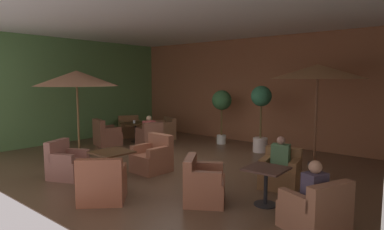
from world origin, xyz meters
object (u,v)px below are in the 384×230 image
(armchair_mid_center_east, at_px, (67,164))
(armchair_front_right_south, at_px, (280,173))
(armchair_front_left_east, at_px, (130,129))
(armchair_mid_center_south, at_px, (102,185))
(patron_blue_shirt, at_px, (149,126))
(patron_by_window, at_px, (281,154))
(armchair_front_left_north, at_px, (164,131))
(iced_drink_cup, at_px, (134,122))
(cafe_table_front_left, at_px, (136,126))
(armchair_mid_center_north, at_px, (153,158))
(armchair_front_left_west, at_px, (150,137))
(potted_tree_mid_left, at_px, (261,109))
(cafe_table_mid_center, at_px, (112,157))
(armchair_front_right_north, at_px, (203,185))
(armchair_front_right_east, at_px, (316,212))
(armchair_front_left_south, at_px, (106,136))
(patio_umbrella_center_beige, at_px, (318,72))
(patio_umbrella_tall_red, at_px, (77,79))
(potted_tree_left_corner, at_px, (222,104))
(cafe_table_front_right, at_px, (266,177))
(patron_with_friend, at_px, (315,185))

(armchair_mid_center_east, bearing_deg, armchair_front_right_south, 32.07)
(armchair_front_left_east, bearing_deg, armchair_mid_center_south, -43.63)
(patron_blue_shirt, distance_m, patron_by_window, 5.39)
(armchair_front_left_north, relative_size, iced_drink_cup, 9.43)
(armchair_front_left_east, bearing_deg, cafe_table_front_left, -28.20)
(cafe_table_front_left, distance_m, armchair_mid_center_north, 4.06)
(armchair_front_left_west, bearing_deg, cafe_table_front_left, 164.29)
(potted_tree_mid_left, xyz_separation_m, patron_by_window, (1.96, -2.81, -0.64))
(cafe_table_front_left, distance_m, armchair_front_left_east, 1.13)
(cafe_table_mid_center, xyz_separation_m, iced_drink_cup, (-3.25, 3.39, 0.18))
(armchair_front_right_north, distance_m, iced_drink_cup, 6.32)
(armchair_front_left_north, xyz_separation_m, armchair_front_right_east, (7.13, -3.98, -0.02))
(armchair_mid_center_south, bearing_deg, cafe_table_front_left, 133.54)
(armchair_front_right_north, bearing_deg, armchair_mid_center_north, 159.65)
(iced_drink_cup, bearing_deg, armchair_mid_center_east, -60.48)
(armchair_front_left_east, height_order, armchair_front_left_south, armchair_front_left_south)
(armchair_front_right_north, distance_m, potted_tree_mid_left, 4.77)
(potted_tree_mid_left, bearing_deg, armchair_front_right_north, -74.88)
(armchair_front_left_south, distance_m, patio_umbrella_center_beige, 7.09)
(armchair_front_left_north, relative_size, patio_umbrella_tall_red, 0.41)
(armchair_front_right_north, xyz_separation_m, armchair_front_right_east, (2.01, 0.16, -0.02))
(armchair_front_left_east, xyz_separation_m, armchair_front_left_south, (0.70, -1.60, 0.02))
(armchair_mid_center_south, xyz_separation_m, iced_drink_cup, (-4.07, 4.22, 0.43))
(armchair_front_right_north, height_order, armchair_mid_center_east, armchair_mid_center_east)
(armchair_mid_center_south, height_order, patio_umbrella_tall_red, patio_umbrella_tall_red)
(armchair_front_left_north, relative_size, patron_by_window, 1.56)
(armchair_front_left_south, bearing_deg, cafe_table_front_left, 75.74)
(armchair_front_left_south, height_order, armchair_mid_center_south, armchair_front_left_south)
(armchair_front_left_east, bearing_deg, potted_tree_left_corner, 17.40)
(patio_umbrella_center_beige, bearing_deg, patron_blue_shirt, -168.19)
(cafe_table_front_left, xyz_separation_m, patron_by_window, (6.29, -1.44, 0.15))
(cafe_table_front_right, height_order, patron_with_friend, patron_with_friend)
(armchair_front_left_east, relative_size, armchair_mid_center_south, 0.93)
(armchair_front_left_west, relative_size, patron_with_friend, 1.36)
(armchair_front_right_south, relative_size, patron_by_window, 1.34)
(patron_by_window, bearing_deg, cafe_table_front_left, 167.13)
(armchair_front_right_east, relative_size, patron_blue_shirt, 1.74)
(cafe_table_mid_center, xyz_separation_m, patron_blue_shirt, (-2.24, 3.18, 0.14))
(cafe_table_front_left, bearing_deg, armchair_front_right_east, -21.38)
(armchair_mid_center_south, xyz_separation_m, patio_umbrella_center_beige, (2.13, 5.10, 2.14))
(cafe_table_front_right, distance_m, armchair_front_right_north, 1.15)
(armchair_front_right_south, bearing_deg, armchair_front_left_west, 168.09)
(armchair_front_right_south, xyz_separation_m, armchair_mid_center_south, (-2.19, -2.91, 0.01))
(armchair_mid_center_south, distance_m, potted_tree_mid_left, 5.78)
(armchair_mid_center_south, bearing_deg, armchair_mid_center_east, 169.31)
(patron_blue_shirt, bearing_deg, cafe_table_front_right, -22.10)
(armchair_front_right_north, distance_m, patron_blue_shirt, 5.35)
(cafe_table_mid_center, height_order, potted_tree_left_corner, potted_tree_left_corner)
(cafe_table_front_right, bearing_deg, iced_drink_cup, 159.46)
(armchair_front_left_west, bearing_deg, armchair_front_left_south, -149.67)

